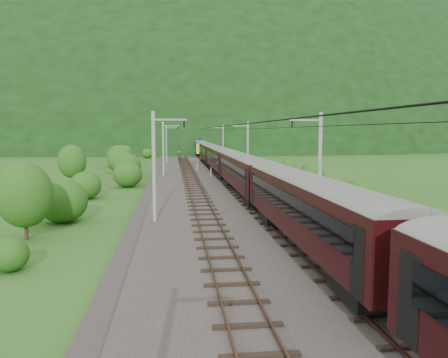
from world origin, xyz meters
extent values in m
plane|color=#2B551A|center=(0.00, 0.00, 0.00)|extent=(600.00, 600.00, 0.00)
cube|color=#38332D|center=(0.00, 10.00, 0.15)|extent=(14.00, 220.00, 0.30)
cube|color=#513022|center=(-3.12, 10.00, 0.49)|extent=(0.08, 220.00, 0.15)
cube|color=#513022|center=(-1.68, 10.00, 0.49)|extent=(0.08, 220.00, 0.15)
cube|color=black|center=(-2.40, 10.00, 0.36)|extent=(2.40, 220.00, 0.12)
cube|color=#513022|center=(1.68, 10.00, 0.49)|extent=(0.08, 220.00, 0.15)
cube|color=#513022|center=(3.12, 10.00, 0.49)|extent=(0.08, 220.00, 0.15)
cube|color=black|center=(2.40, 10.00, 0.36)|extent=(2.40, 220.00, 0.12)
cylinder|color=gray|center=(-6.20, 0.00, 4.30)|extent=(0.28, 0.28, 8.00)
cube|color=gray|center=(-5.00, 0.00, 7.70)|extent=(2.40, 0.12, 0.12)
cylinder|color=black|center=(-4.00, 0.00, 7.40)|extent=(0.10, 0.10, 0.50)
cylinder|color=gray|center=(-6.20, 32.00, 4.30)|extent=(0.28, 0.28, 8.00)
cube|color=gray|center=(-5.00, 32.00, 7.70)|extent=(2.40, 0.12, 0.12)
cylinder|color=black|center=(-4.00, 32.00, 7.40)|extent=(0.10, 0.10, 0.50)
cylinder|color=gray|center=(-6.20, 64.00, 4.30)|extent=(0.28, 0.28, 8.00)
cube|color=gray|center=(-5.00, 64.00, 7.70)|extent=(2.40, 0.12, 0.12)
cylinder|color=black|center=(-4.00, 64.00, 7.40)|extent=(0.10, 0.10, 0.50)
cylinder|color=gray|center=(-6.20, 96.00, 4.30)|extent=(0.28, 0.28, 8.00)
cube|color=gray|center=(-5.00, 96.00, 7.70)|extent=(2.40, 0.12, 0.12)
cylinder|color=black|center=(-4.00, 96.00, 7.40)|extent=(0.10, 0.10, 0.50)
cylinder|color=gray|center=(-6.20, 128.00, 4.30)|extent=(0.28, 0.28, 8.00)
cube|color=gray|center=(-5.00, 128.00, 7.70)|extent=(2.40, 0.12, 0.12)
cylinder|color=black|center=(-4.00, 128.00, 7.40)|extent=(0.10, 0.10, 0.50)
cylinder|color=gray|center=(6.20, 0.00, 4.30)|extent=(0.28, 0.28, 8.00)
cube|color=gray|center=(5.00, 0.00, 7.70)|extent=(2.40, 0.12, 0.12)
cylinder|color=black|center=(4.00, 0.00, 7.40)|extent=(0.10, 0.10, 0.50)
cylinder|color=gray|center=(6.20, 32.00, 4.30)|extent=(0.28, 0.28, 8.00)
cube|color=gray|center=(5.00, 32.00, 7.70)|extent=(2.40, 0.12, 0.12)
cylinder|color=black|center=(4.00, 32.00, 7.40)|extent=(0.10, 0.10, 0.50)
cylinder|color=gray|center=(6.20, 64.00, 4.30)|extent=(0.28, 0.28, 8.00)
cube|color=gray|center=(5.00, 64.00, 7.70)|extent=(2.40, 0.12, 0.12)
cylinder|color=black|center=(4.00, 64.00, 7.40)|extent=(0.10, 0.10, 0.50)
cylinder|color=gray|center=(6.20, 96.00, 4.30)|extent=(0.28, 0.28, 8.00)
cube|color=gray|center=(5.00, 96.00, 7.70)|extent=(2.40, 0.12, 0.12)
cylinder|color=black|center=(4.00, 96.00, 7.40)|extent=(0.10, 0.10, 0.50)
cylinder|color=gray|center=(6.20, 128.00, 4.30)|extent=(0.28, 0.28, 8.00)
cube|color=gray|center=(5.00, 128.00, 7.70)|extent=(2.40, 0.12, 0.12)
cylinder|color=black|center=(4.00, 128.00, 7.40)|extent=(0.10, 0.10, 0.50)
cylinder|color=black|center=(-2.40, 10.00, 7.10)|extent=(0.03, 198.00, 0.03)
cylinder|color=black|center=(2.40, 10.00, 7.10)|extent=(0.03, 198.00, 0.03)
ellipsoid|color=black|center=(0.00, 260.00, 0.00)|extent=(504.00, 360.00, 244.00)
ellipsoid|color=black|center=(-120.00, 300.00, 0.00)|extent=(336.00, 280.00, 132.00)
cube|color=black|center=(2.40, -9.43, 2.82)|extent=(2.71, 20.59, 2.81)
cylinder|color=gray|center=(2.40, -9.43, 4.08)|extent=(2.71, 20.49, 2.71)
cube|color=black|center=(1.02, -9.43, 3.15)|extent=(0.05, 18.12, 1.08)
cube|color=black|center=(3.78, -9.43, 3.15)|extent=(0.05, 18.12, 1.08)
cube|color=black|center=(2.40, -16.64, 0.99)|extent=(2.06, 2.99, 0.84)
cube|color=black|center=(2.40, -2.23, 0.99)|extent=(2.06, 2.99, 0.84)
cube|color=black|center=(2.40, 12.21, 2.82)|extent=(2.71, 20.59, 2.81)
cylinder|color=gray|center=(2.40, 12.21, 4.08)|extent=(2.71, 20.49, 2.71)
cube|color=black|center=(1.02, 12.21, 3.15)|extent=(0.05, 18.12, 1.08)
cube|color=black|center=(3.78, 12.21, 3.15)|extent=(0.05, 18.12, 1.08)
cube|color=black|center=(2.40, 5.00, 0.99)|extent=(2.06, 2.99, 0.84)
cube|color=black|center=(2.40, 19.42, 0.99)|extent=(2.06, 2.99, 0.84)
cube|color=black|center=(2.40, 33.86, 2.82)|extent=(2.71, 20.59, 2.81)
cylinder|color=gray|center=(2.40, 33.86, 4.08)|extent=(2.71, 20.49, 2.71)
cube|color=black|center=(1.02, 33.86, 3.15)|extent=(0.05, 18.12, 1.08)
cube|color=black|center=(3.78, 33.86, 3.15)|extent=(0.05, 18.12, 1.08)
cube|color=black|center=(2.40, 26.65, 0.99)|extent=(2.06, 2.99, 0.84)
cube|color=black|center=(2.40, 41.06, 0.99)|extent=(2.06, 2.99, 0.84)
cube|color=black|center=(2.40, 55.50, 2.82)|extent=(2.71, 20.59, 2.81)
cylinder|color=gray|center=(2.40, 55.50, 4.08)|extent=(2.71, 20.49, 2.71)
cube|color=black|center=(1.02, 55.50, 3.15)|extent=(0.05, 18.12, 1.08)
cube|color=black|center=(3.78, 55.50, 3.15)|extent=(0.05, 18.12, 1.08)
cube|color=black|center=(2.40, 48.29, 0.99)|extent=(2.06, 2.99, 0.84)
cube|color=black|center=(2.40, 62.71, 0.99)|extent=(2.06, 2.99, 0.84)
cube|color=#14439E|center=(2.40, 85.57, 2.82)|extent=(2.71, 16.84, 2.81)
cylinder|color=gray|center=(2.40, 85.57, 4.08)|extent=(2.71, 16.76, 2.71)
cube|color=black|center=(1.02, 85.57, 3.15)|extent=(0.05, 14.82, 1.08)
cube|color=black|center=(3.78, 85.57, 3.15)|extent=(0.05, 14.82, 1.08)
cube|color=black|center=(2.40, 79.67, 0.99)|extent=(2.06, 2.99, 0.84)
cube|color=black|center=(2.40, 91.46, 0.99)|extent=(2.06, 2.99, 0.84)
cube|color=gold|center=(2.40, 93.79, 2.63)|extent=(2.77, 0.50, 2.53)
cube|color=gold|center=(2.40, 77.35, 2.63)|extent=(2.77, 0.50, 2.53)
cube|color=black|center=(2.40, 88.57, 4.73)|extent=(0.08, 1.60, 0.84)
cylinder|color=red|center=(-0.74, 42.17, 1.01)|extent=(0.15, 0.15, 1.43)
cylinder|color=red|center=(0.68, 31.74, 0.95)|extent=(0.14, 0.14, 1.31)
cylinder|color=black|center=(-3.50, 63.67, 1.36)|extent=(0.15, 0.15, 2.13)
sphere|color=red|center=(-3.50, 63.67, 2.48)|extent=(0.26, 0.26, 0.26)
ellipsoid|color=#265316|center=(-12.85, -9.89, 0.83)|extent=(1.85, 1.85, 1.66)
ellipsoid|color=#265316|center=(-13.12, 1.80, 1.67)|extent=(3.72, 3.72, 3.35)
ellipsoid|color=#265316|center=(-13.68, 13.43, 1.43)|extent=(3.17, 3.17, 2.85)
ellipsoid|color=#265316|center=(-10.42, 22.70, 1.60)|extent=(3.57, 3.57, 3.21)
ellipsoid|color=#265316|center=(-11.59, 33.76, 1.86)|extent=(4.13, 4.13, 3.72)
ellipsoid|color=#265316|center=(-13.48, 42.18, 2.00)|extent=(4.44, 4.44, 3.99)
ellipsoid|color=#265316|center=(-15.12, 54.15, 2.15)|extent=(4.77, 4.77, 4.29)
ellipsoid|color=#265316|center=(-14.89, 64.53, 1.53)|extent=(3.39, 3.39, 3.06)
ellipsoid|color=#265316|center=(-14.92, 73.96, 0.96)|extent=(2.12, 2.12, 1.91)
ellipsoid|color=#265316|center=(-11.42, 82.32, 1.26)|extent=(2.81, 2.81, 2.53)
ellipsoid|color=#265316|center=(-10.02, 92.39, 2.16)|extent=(4.80, 4.80, 4.32)
cylinder|color=black|center=(-14.14, -3.41, 1.35)|extent=(0.24, 0.24, 2.70)
ellipsoid|color=#265316|center=(-14.14, -3.41, 2.89)|extent=(3.47, 3.47, 4.17)
cylinder|color=black|center=(-17.80, 26.36, 1.40)|extent=(0.24, 0.24, 2.81)
ellipsoid|color=#265316|center=(-17.80, 26.36, 3.01)|extent=(3.61, 3.61, 4.33)
cylinder|color=black|center=(-13.66, 51.32, 1.17)|extent=(0.24, 0.24, 2.34)
ellipsoid|color=#265316|center=(-13.66, 51.32, 2.51)|extent=(3.01, 3.01, 3.61)
ellipsoid|color=#265316|center=(10.01, -8.96, 0.96)|extent=(2.13, 2.13, 1.92)
ellipsoid|color=#265316|center=(10.50, 2.54, 1.31)|extent=(2.91, 2.91, 2.62)
ellipsoid|color=#265316|center=(12.16, 19.95, 1.42)|extent=(3.16, 3.16, 2.84)
ellipsoid|color=#265316|center=(13.36, 35.81, 1.11)|extent=(2.46, 2.46, 2.22)
ellipsoid|color=#265316|center=(10.27, 52.12, 0.84)|extent=(1.88, 1.88, 1.69)
ellipsoid|color=#265316|center=(9.84, 66.13, 1.10)|extent=(2.44, 2.44, 2.19)
camera|label=1|loc=(-4.83, -31.82, 6.84)|focal=35.00mm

